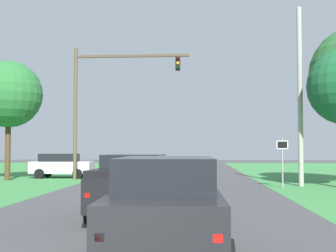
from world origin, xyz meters
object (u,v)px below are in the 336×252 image
Objects in this scene: keep_moving_sign at (282,156)px; traffic_light at (103,93)px; red_suv_near at (166,207)px; extra_tree_1 at (9,95)px; crossing_suv_far at (61,165)px; utility_pole_right at (300,96)px; pickup_truck_lead at (135,185)px.

traffic_light is at bearing 154.52° from keep_moving_sign.
extra_tree_1 is at bearing 120.17° from red_suv_near.
traffic_light is 6.27m from crossing_suv_far.
utility_pole_right reaches higher than traffic_light.
red_suv_near is 0.57× the size of extra_tree_1.
keep_moving_sign is 15.89m from crossing_suv_far.
utility_pole_right is (1.23, 1.15, 3.35)m from keep_moving_sign.
keep_moving_sign is at bearing 58.35° from pickup_truck_lead.
pickup_truck_lead is (-1.31, 5.25, -0.02)m from red_suv_near.
crossing_suv_far is 0.43× the size of utility_pole_right.
pickup_truck_lead is 0.51× the size of utility_pole_right.
keep_moving_sign reaches higher than red_suv_near.
pickup_truck_lead is 14.53m from utility_pole_right.
utility_pole_right is (7.70, 11.64, 4.04)m from pickup_truck_lead.
pickup_truck_lead is 0.65× the size of extra_tree_1.
crossing_suv_far is (-3.37, 2.04, -4.88)m from traffic_light.
traffic_light is at bearing 5.30° from extra_tree_1.
utility_pole_right is (6.39, 16.89, 4.01)m from red_suv_near.
extra_tree_1 is at bearing -137.09° from crossing_suv_far.
red_suv_near is 18.50m from utility_pole_right.
red_suv_near is 0.88× the size of pickup_truck_lead.
traffic_light is at bearing 105.42° from pickup_truck_lead.
red_suv_near is 0.45× the size of utility_pole_right.
crossing_suv_far is 6.11m from extra_tree_1.
crossing_suv_far is 0.55× the size of extra_tree_1.
crossing_suv_far is at bearing 111.42° from red_suv_near.
keep_moving_sign is 0.26× the size of utility_pole_right.
utility_pole_right is at bearing 42.93° from keep_moving_sign.
extra_tree_1 reaches higher than pickup_truck_lead.
pickup_truck_lead is 12.34m from keep_moving_sign.
crossing_suv_far is 17.03m from utility_pole_right.
keep_moving_sign is at bearing -26.90° from crossing_suv_far.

